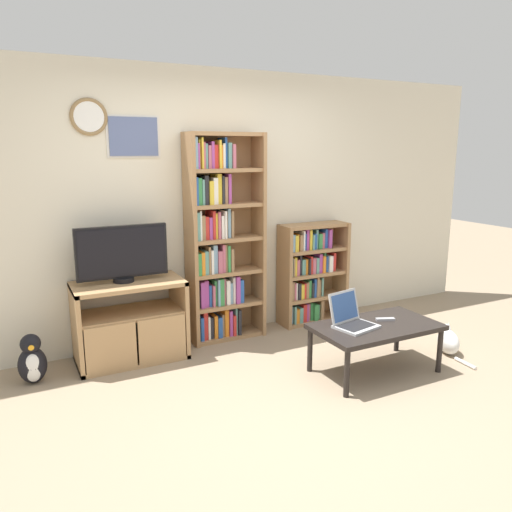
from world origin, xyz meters
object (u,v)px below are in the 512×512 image
object	(u,v)px
remote_near_laptop	(385,319)
penguin_figurine	(32,361)
tv_stand	(131,321)
cat	(448,341)
coffee_table	(376,329)
bookshelf_short	(309,273)
bookshelf_tall	(219,242)
laptop	(351,318)
television	(122,254)

from	to	relation	value
remote_near_laptop	penguin_figurine	xyz separation A→B (m)	(-2.73, 1.03, -0.24)
tv_stand	penguin_figurine	xyz separation A→B (m)	(-0.82, -0.10, -0.17)
cat	coffee_table	bearing A→B (deg)	-153.49
bookshelf_short	penguin_figurine	distance (m)	2.81
bookshelf_tall	cat	size ratio (longest dim) A/B	3.60
tv_stand	bookshelf_tall	bearing A→B (deg)	9.01
coffee_table	laptop	size ratio (longest dim) A/B	2.74
penguin_figurine	bookshelf_tall	bearing A→B (deg)	7.91
remote_near_laptop	laptop	bearing A→B (deg)	108.82
coffee_table	penguin_figurine	xyz separation A→B (m)	(-2.59, 1.08, -0.19)
bookshelf_short	remote_near_laptop	distance (m)	1.28
television	cat	xyz separation A→B (m)	(2.68, -1.21, -0.86)
bookshelf_short	remote_near_laptop	world-z (taller)	bookshelf_short
tv_stand	penguin_figurine	bearing A→B (deg)	-173.33
television	remote_near_laptop	world-z (taller)	television
tv_stand	cat	world-z (taller)	tv_stand
laptop	remote_near_laptop	bearing A→B (deg)	-15.76
penguin_figurine	remote_near_laptop	bearing A→B (deg)	-20.73
tv_stand	cat	distance (m)	2.90
laptop	penguin_figurine	size ratio (longest dim) A/B	0.93
bookshelf_short	remote_near_laptop	size ratio (longest dim) A/B	6.55
laptop	remote_near_laptop	size ratio (longest dim) A/B	2.32
remote_near_laptop	tv_stand	bearing A→B (deg)	81.74
tv_stand	bookshelf_tall	world-z (taller)	bookshelf_tall
television	remote_near_laptop	bearing A→B (deg)	-31.10
bookshelf_tall	bookshelf_short	distance (m)	1.13
television	cat	distance (m)	3.06
cat	bookshelf_tall	bearing A→B (deg)	168.76
bookshelf_tall	remote_near_laptop	distance (m)	1.70
tv_stand	coffee_table	size ratio (longest dim) A/B	0.90
laptop	cat	size ratio (longest dim) A/B	0.69
laptop	penguin_figurine	world-z (taller)	laptop
coffee_table	bookshelf_short	bearing A→B (deg)	81.91
bookshelf_short	tv_stand	bearing A→B (deg)	-175.62
bookshelf_tall	television	bearing A→B (deg)	-173.77
penguin_figurine	laptop	bearing A→B (deg)	-23.01
television	coffee_table	xyz separation A→B (m)	(1.80, -1.22, -0.59)
bookshelf_short	penguin_figurine	world-z (taller)	bookshelf_short
bookshelf_short	coffee_table	bearing A→B (deg)	-98.09
television	coffee_table	bearing A→B (deg)	-34.05
bookshelf_short	laptop	world-z (taller)	bookshelf_short
television	penguin_figurine	bearing A→B (deg)	-170.10
bookshelf_short	coffee_table	distance (m)	1.35
bookshelf_tall	bookshelf_short	bearing A→B (deg)	0.26
remote_near_laptop	cat	distance (m)	0.80
tv_stand	coffee_table	bearing A→B (deg)	-33.55
cat	penguin_figurine	world-z (taller)	penguin_figurine
cat	penguin_figurine	distance (m)	3.63
television	tv_stand	bearing A→B (deg)	-54.94
coffee_table	cat	distance (m)	0.92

